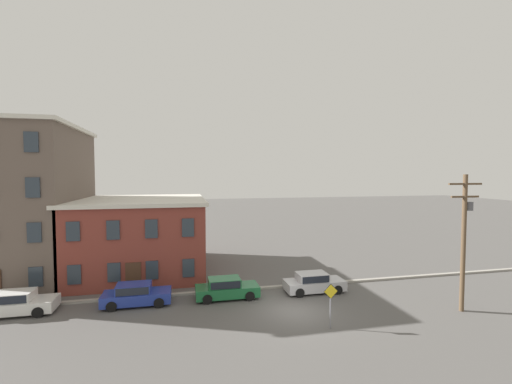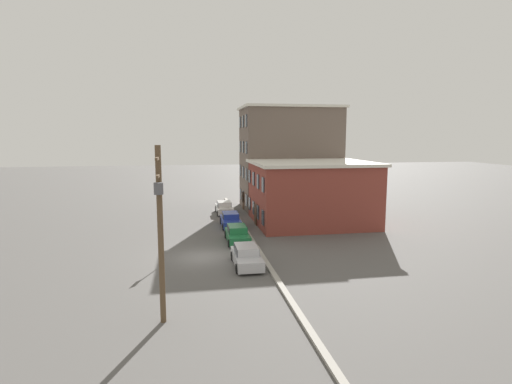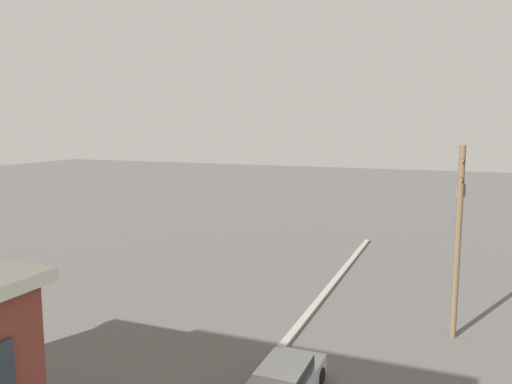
% 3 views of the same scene
% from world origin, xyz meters
% --- Properties ---
extents(car_silver, '(4.40, 1.92, 1.43)m').
position_xyz_m(car_silver, '(2.51, 3.04, 0.75)').
color(car_silver, '#B7B7BC').
rests_on(car_silver, ground_plane).
extents(utility_pole, '(2.40, 0.44, 8.69)m').
position_xyz_m(utility_pole, '(10.42, -2.30, 4.89)').
color(utility_pole, brown).
rests_on(utility_pole, ground_plane).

